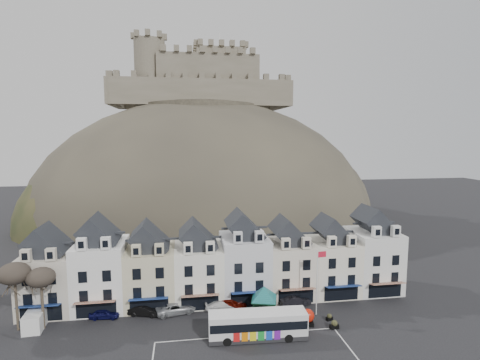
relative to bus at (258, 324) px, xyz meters
name	(u,v)px	position (x,y,z in m)	size (l,w,h in m)	color
coach_bay_markings	(253,353)	(-1.07, -2.91, -1.82)	(22.00, 7.50, 0.01)	silver
townhouse_terrace	(223,263)	(-2.92, 11.81, 3.48)	(54.40, 9.35, 11.80)	beige
castle_hill	(207,218)	(-1.82, 64.79, -1.71)	(100.00, 76.00, 68.00)	#37332A
castle	(202,79)	(-2.56, 71.78, 38.38)	(50.20, 22.20, 22.00)	#615A4A
tree_left_mid	(14,274)	(-29.07, 6.34, 5.43)	(3.78, 3.78, 8.64)	#342B21
tree_left_near	(41,278)	(-26.07, 6.34, 4.74)	(3.43, 3.43, 7.84)	#342B21
bus	(258,324)	(0.00, 0.00, 0.00)	(11.75, 3.27, 3.28)	#262628
bus_shelter	(264,293)	(1.93, 5.27, 1.39)	(6.29, 6.29, 4.13)	black
red_buoy	(308,317)	(6.93, 2.15, -0.76)	(1.68, 1.68, 2.07)	black
flagpole	(318,278)	(9.08, 4.61, 3.33)	(1.30, 0.24, 9.01)	silver
white_van	(36,318)	(-27.11, 6.85, -0.71)	(2.41, 4.96, 2.21)	white
planter_west	(329,317)	(10.14, 2.84, -1.39)	(0.98, 0.68, 0.89)	black
planter_east	(334,325)	(9.93, 0.71, -1.29)	(1.14, 0.77, 1.10)	black
car_navy	(104,313)	(-19.07, 7.84, -1.16)	(1.55, 3.86, 1.31)	#0B0D3A
car_black	(145,310)	(-13.87, 7.84, -1.10)	(1.51, 4.34, 1.43)	black
car_silver	(176,308)	(-9.75, 7.84, -1.07)	(2.49, 5.31, 1.50)	#9EA2A6
car_white	(222,305)	(-3.47, 7.84, -1.13)	(1.91, 4.69, 1.36)	white
car_maroon	(230,304)	(-2.27, 7.84, -1.04)	(1.82, 4.53, 1.54)	#5C0D05
car_charcoal	(295,301)	(6.93, 7.64, -1.08)	(1.55, 4.43, 1.46)	black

